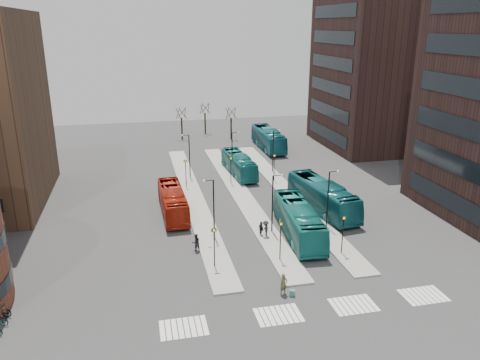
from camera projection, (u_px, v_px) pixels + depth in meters
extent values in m
plane|color=#2C2C2F|center=(311.00, 348.00, 31.00)|extent=(160.00, 160.00, 0.00)
cube|color=gray|center=(193.00, 197.00, 57.93)|extent=(2.50, 45.00, 0.15)
cube|color=gray|center=(240.00, 194.00, 59.18)|extent=(2.50, 45.00, 0.15)
cube|color=gray|center=(286.00, 190.00, 60.43)|extent=(2.50, 45.00, 0.15)
cube|color=navy|center=(292.00, 293.00, 36.86)|extent=(0.51, 0.46, 0.52)
imported|color=#9E1D0C|center=(173.00, 201.00, 52.60)|extent=(2.74, 10.78, 2.99)
imported|color=#166F6B|center=(298.00, 220.00, 47.10)|extent=(3.80, 12.08, 3.31)
imported|color=#156968|center=(239.00, 164.00, 66.60)|extent=(3.18, 10.87, 2.99)
imported|color=#135960|center=(322.00, 196.00, 53.52)|extent=(4.53, 12.71, 3.46)
imported|color=#15626D|center=(268.00, 139.00, 80.45)|extent=(2.96, 12.61, 3.51)
imported|color=#4B4A2D|center=(284.00, 284.00, 36.87)|extent=(0.76, 0.62, 1.81)
imported|color=black|center=(196.00, 242.00, 44.08)|extent=(0.95, 0.81, 1.71)
imported|color=black|center=(261.00, 229.00, 47.19)|extent=(0.59, 0.98, 1.57)
imported|color=black|center=(266.00, 229.00, 46.89)|extent=(0.75, 1.19, 1.78)
cube|color=silver|center=(162.00, 331.00, 32.73)|extent=(0.35, 2.40, 0.01)
cube|color=silver|center=(168.00, 330.00, 32.82)|extent=(0.35, 2.40, 0.01)
cube|color=silver|center=(175.00, 329.00, 32.90)|extent=(0.35, 2.40, 0.01)
cube|color=silver|center=(181.00, 328.00, 32.99)|extent=(0.35, 2.40, 0.01)
cube|color=silver|center=(187.00, 327.00, 33.08)|extent=(0.35, 2.40, 0.01)
cube|color=silver|center=(193.00, 326.00, 33.17)|extent=(0.35, 2.40, 0.01)
cube|color=silver|center=(199.00, 326.00, 33.26)|extent=(0.35, 2.40, 0.01)
cube|color=silver|center=(205.00, 325.00, 33.35)|extent=(0.35, 2.40, 0.01)
cube|color=silver|center=(259.00, 317.00, 34.19)|extent=(0.35, 2.40, 0.01)
cube|color=silver|center=(264.00, 317.00, 34.28)|extent=(0.35, 2.40, 0.01)
cube|color=silver|center=(270.00, 316.00, 34.36)|extent=(0.35, 2.40, 0.01)
cube|color=silver|center=(276.00, 315.00, 34.45)|extent=(0.35, 2.40, 0.01)
cube|color=silver|center=(281.00, 314.00, 34.54)|extent=(0.35, 2.40, 0.01)
cube|color=silver|center=(287.00, 314.00, 34.63)|extent=(0.35, 2.40, 0.01)
cube|color=silver|center=(292.00, 313.00, 34.72)|extent=(0.35, 2.40, 0.01)
cube|color=silver|center=(298.00, 312.00, 34.81)|extent=(0.35, 2.40, 0.01)
cube|color=silver|center=(335.00, 307.00, 35.44)|extent=(0.35, 2.40, 0.01)
cube|color=silver|center=(340.00, 306.00, 35.53)|extent=(0.35, 2.40, 0.01)
cube|color=silver|center=(346.00, 306.00, 35.62)|extent=(0.35, 2.40, 0.01)
cube|color=silver|center=(351.00, 305.00, 35.71)|extent=(0.35, 2.40, 0.01)
cube|color=silver|center=(356.00, 304.00, 35.79)|extent=(0.35, 2.40, 0.01)
cube|color=silver|center=(361.00, 304.00, 35.88)|extent=(0.35, 2.40, 0.01)
cube|color=silver|center=(366.00, 303.00, 35.97)|extent=(0.35, 2.40, 0.01)
cube|color=silver|center=(371.00, 302.00, 36.06)|extent=(0.35, 2.40, 0.01)
cube|color=silver|center=(406.00, 298.00, 36.69)|extent=(0.35, 2.40, 0.01)
cube|color=silver|center=(411.00, 297.00, 36.78)|extent=(0.35, 2.40, 0.01)
cube|color=silver|center=(416.00, 296.00, 36.87)|extent=(0.35, 2.40, 0.01)
cube|color=silver|center=(421.00, 296.00, 36.96)|extent=(0.35, 2.40, 0.01)
cube|color=silver|center=(426.00, 295.00, 37.05)|extent=(0.35, 2.40, 0.01)
cube|color=silver|center=(431.00, 294.00, 37.14)|extent=(0.35, 2.40, 0.01)
cube|color=silver|center=(435.00, 294.00, 37.22)|extent=(0.35, 2.40, 0.01)
cube|color=silver|center=(440.00, 293.00, 37.31)|extent=(0.35, 2.40, 0.01)
cube|color=black|center=(452.00, 202.00, 49.61)|extent=(0.12, 16.00, 2.00)
cube|color=black|center=(458.00, 166.00, 48.35)|extent=(0.12, 16.00, 2.00)
cube|color=black|center=(464.00, 128.00, 47.09)|extent=(0.12, 16.00, 2.00)
cube|color=black|center=(470.00, 88.00, 45.84)|extent=(0.12, 16.00, 2.00)
cube|color=black|center=(476.00, 45.00, 44.58)|extent=(0.12, 16.00, 2.00)
cube|color=black|center=(387.00, 58.00, 79.26)|extent=(20.00, 20.00, 30.00)
cube|color=black|center=(327.00, 133.00, 81.10)|extent=(0.12, 16.00, 2.00)
cube|color=black|center=(328.00, 110.00, 79.84)|extent=(0.12, 16.00, 2.00)
cube|color=black|center=(330.00, 87.00, 78.58)|extent=(0.12, 16.00, 2.00)
cube|color=black|center=(331.00, 62.00, 77.32)|extent=(0.12, 16.00, 2.00)
cube|color=black|center=(333.00, 37.00, 76.06)|extent=(0.12, 16.00, 2.00)
cube|color=black|center=(334.00, 11.00, 74.81)|extent=(0.12, 16.00, 2.00)
cylinder|color=black|center=(214.00, 248.00, 40.60)|extent=(0.10, 0.10, 3.50)
cube|color=black|center=(214.00, 230.00, 40.05)|extent=(0.45, 0.10, 0.30)
cube|color=yellow|center=(214.00, 230.00, 40.00)|extent=(0.20, 0.02, 0.20)
cylinder|color=black|center=(186.00, 174.00, 60.98)|extent=(0.10, 0.10, 3.50)
cube|color=black|center=(185.00, 161.00, 60.43)|extent=(0.45, 0.10, 0.30)
cube|color=yellow|center=(185.00, 161.00, 60.37)|extent=(0.20, 0.02, 0.20)
cylinder|color=black|center=(280.00, 242.00, 41.85)|extent=(0.10, 0.10, 3.50)
cube|color=black|center=(281.00, 224.00, 41.30)|extent=(0.45, 0.10, 0.30)
cube|color=yellow|center=(281.00, 224.00, 41.25)|extent=(0.20, 0.02, 0.20)
cylinder|color=black|center=(231.00, 171.00, 62.23)|extent=(0.10, 0.10, 3.50)
cube|color=black|center=(231.00, 158.00, 61.68)|extent=(0.45, 0.10, 0.30)
cube|color=yellow|center=(231.00, 158.00, 61.62)|extent=(0.20, 0.02, 0.20)
cylinder|color=black|center=(343.00, 235.00, 43.10)|extent=(0.10, 0.10, 3.50)
cube|color=black|center=(344.00, 218.00, 42.55)|extent=(0.45, 0.10, 0.30)
cube|color=yellow|center=(344.00, 218.00, 42.50)|extent=(0.20, 0.02, 0.20)
cylinder|color=black|center=(274.00, 168.00, 63.48)|extent=(0.10, 0.10, 3.50)
cube|color=black|center=(274.00, 156.00, 62.93)|extent=(0.45, 0.10, 0.30)
cube|color=yellow|center=(275.00, 156.00, 62.87)|extent=(0.20, 0.02, 0.20)
cylinder|color=black|center=(214.00, 209.00, 45.97)|extent=(0.14, 0.14, 6.00)
cylinder|color=black|center=(209.00, 180.00, 44.94)|extent=(0.90, 0.08, 0.08)
sphere|color=silver|center=(204.00, 181.00, 44.84)|extent=(0.24, 0.24, 0.24)
cylinder|color=black|center=(190.00, 156.00, 64.50)|extent=(0.14, 0.14, 6.00)
cylinder|color=black|center=(185.00, 135.00, 63.46)|extent=(0.90, 0.08, 0.08)
sphere|color=silver|center=(182.00, 135.00, 63.36)|extent=(0.24, 0.24, 0.24)
cylinder|color=black|center=(272.00, 204.00, 47.23)|extent=(0.14, 0.14, 6.00)
cylinder|color=black|center=(277.00, 176.00, 46.38)|extent=(0.90, 0.08, 0.08)
sphere|color=silver|center=(282.00, 175.00, 46.47)|extent=(0.24, 0.24, 0.24)
cylinder|color=black|center=(232.00, 154.00, 65.75)|extent=(0.14, 0.14, 6.00)
cylinder|color=black|center=(235.00, 133.00, 64.90)|extent=(0.90, 0.08, 0.08)
sphere|color=silver|center=(238.00, 133.00, 64.99)|extent=(0.24, 0.24, 0.24)
cylinder|color=black|center=(328.00, 199.00, 48.48)|extent=(0.14, 0.14, 6.00)
cylinder|color=black|center=(334.00, 172.00, 47.63)|extent=(0.90, 0.08, 0.08)
sphere|color=silver|center=(338.00, 171.00, 47.72)|extent=(0.24, 0.24, 0.24)
cylinder|color=black|center=(273.00, 151.00, 67.00)|extent=(0.14, 0.14, 6.00)
cylinder|color=black|center=(276.00, 131.00, 66.15)|extent=(0.90, 0.08, 0.08)
sphere|color=silver|center=(280.00, 131.00, 66.24)|extent=(0.24, 0.24, 0.24)
cylinder|color=black|center=(182.00, 128.00, 87.37)|extent=(0.30, 0.30, 4.00)
cylinder|color=black|center=(185.00, 113.00, 86.61)|extent=(0.10, 1.56, 1.95)
cylinder|color=black|center=(182.00, 112.00, 87.12)|extent=(1.48, 0.59, 1.97)
cylinder|color=black|center=(178.00, 113.00, 86.73)|extent=(0.90, 1.31, 1.99)
cylinder|color=black|center=(178.00, 114.00, 85.96)|extent=(0.89, 1.31, 1.99)
cylinder|color=black|center=(183.00, 114.00, 85.89)|extent=(1.48, 0.58, 1.97)
cylinder|color=black|center=(205.00, 123.00, 92.12)|extent=(0.30, 0.30, 4.00)
cylinder|color=black|center=(208.00, 108.00, 91.36)|extent=(0.10, 1.56, 1.95)
cylinder|color=black|center=(205.00, 108.00, 91.87)|extent=(1.48, 0.59, 1.97)
cylinder|color=black|center=(202.00, 108.00, 91.47)|extent=(0.90, 1.31, 1.99)
cylinder|color=black|center=(202.00, 109.00, 90.71)|extent=(0.89, 1.31, 1.99)
cylinder|color=black|center=(206.00, 109.00, 90.64)|extent=(1.48, 0.58, 1.97)
cylinder|color=black|center=(231.00, 128.00, 87.40)|extent=(0.30, 0.30, 4.00)
cylinder|color=black|center=(235.00, 113.00, 86.63)|extent=(0.10, 1.56, 1.95)
cylinder|color=black|center=(231.00, 112.00, 87.15)|extent=(1.48, 0.59, 1.97)
cylinder|color=black|center=(228.00, 113.00, 86.75)|extent=(0.90, 1.31, 1.99)
cylinder|color=black|center=(228.00, 114.00, 85.99)|extent=(0.89, 1.31, 1.99)
cylinder|color=black|center=(233.00, 114.00, 85.91)|extent=(1.48, 0.58, 1.97)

